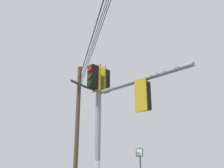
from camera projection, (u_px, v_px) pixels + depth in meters
The scene contains 3 objects.
signal_mast_assembly at pixel (110, 108), 8.73m from camera, with size 3.82×2.18×6.00m.
utility_pole_wooden at pixel (77, 130), 16.69m from camera, with size 0.49×1.79×9.29m.
overhead_wire_span at pixel (104, 9), 9.64m from camera, with size 9.54×14.91×1.21m.
Camera 1 is at (3.31, -8.22, 2.19)m, focal length 40.23 mm.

